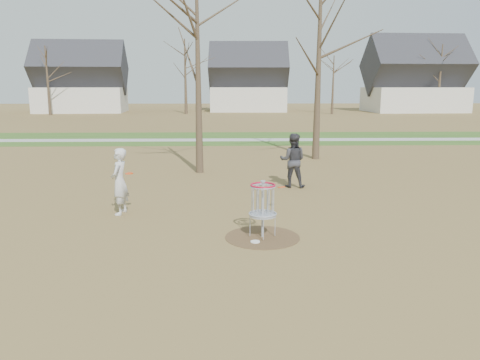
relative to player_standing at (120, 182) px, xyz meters
name	(u,v)px	position (x,y,z in m)	size (l,w,h in m)	color
ground	(262,237)	(3.85, -2.17, -0.94)	(160.00, 160.00, 0.00)	brown
green_band	(240,138)	(3.85, 18.83, -0.93)	(160.00, 8.00, 0.01)	#2D5119
footpath	(240,140)	(3.85, 17.83, -0.92)	(160.00, 1.50, 0.01)	#9E9E99
dirt_circle	(262,237)	(3.85, -2.17, -0.93)	(1.80, 1.80, 0.01)	#47331E
player_standing	(120,182)	(0.00, 0.00, 0.00)	(0.68, 0.45, 1.87)	silver
player_throwing	(293,160)	(5.33, 3.43, 0.02)	(0.93, 0.73, 1.92)	#343338
disc_grounded	(255,242)	(3.66, -2.54, -0.92)	(0.22, 0.22, 0.02)	white
discs_in_play	(210,181)	(2.53, 0.05, 0.00)	(4.48, 0.51, 0.52)	#F3390C
disc_golf_basket	(263,200)	(3.85, -2.17, -0.02)	(0.64, 0.64, 1.35)	#9EA3AD
bare_trees	(254,66)	(5.63, 33.62, 4.41)	(52.62, 44.98, 9.00)	#382B1E
houses_row	(266,85)	(8.17, 50.39, 2.59)	(56.51, 10.01, 7.26)	silver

